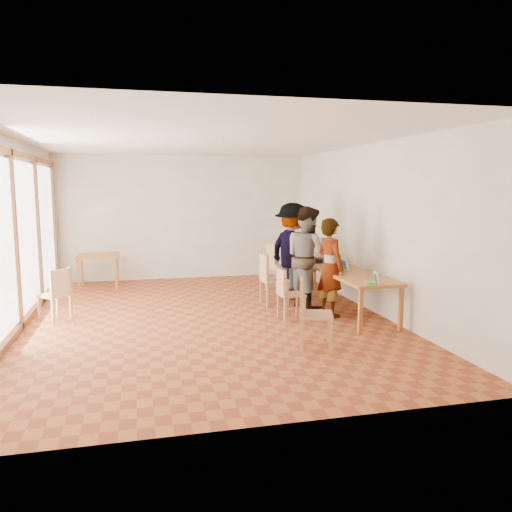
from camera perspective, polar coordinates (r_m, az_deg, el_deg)
The scene contains 25 objects.
ground at distance 8.64m, azimuth -5.69°, elevation -7.11°, with size 8.00×8.00×0.00m, color #9C5125.
wall_back at distance 12.35m, azimuth -8.30°, elevation 4.39°, with size 6.00×0.10×3.00m, color silver.
wall_front at distance 4.48m, azimuth 0.99°, elevation -1.43°, with size 6.00×0.10×3.00m, color silver.
wall_right at distance 9.27m, azimuth 12.92°, elevation 3.16°, with size 0.10×8.00×3.00m, color silver.
window_wall at distance 8.52m, azimuth -25.99°, elevation 2.18°, with size 0.10×8.00×3.00m, color white.
ceiling at distance 8.39m, azimuth -5.97°, elevation 13.25°, with size 6.00×8.00×0.04m, color white.
communal_table at distance 9.59m, azimuth 8.82°, elevation -1.38°, with size 0.80×4.00×0.75m.
side_table at distance 11.62m, azimuth -17.60°, elevation -0.22°, with size 0.90×0.90×0.75m.
chair_near at distance 6.99m, azimuth 6.02°, elevation -5.63°, with size 0.58×0.58×0.52m.
chair_mid at distance 8.49m, azimuth 3.49°, elevation -3.68°, with size 0.42×0.42×0.46m.
chair_far at distance 9.45m, azimuth 1.49°, elevation -2.01°, with size 0.49×0.49×0.53m.
chair_empty at distance 10.81m, azimuth 2.27°, elevation -0.64°, with size 0.60×0.60×0.55m.
chair_spare at distance 9.00m, azimuth -21.70°, elevation -3.46°, with size 0.59×0.59×0.47m.
person_near at distance 8.70m, azimuth 8.48°, elevation -1.30°, with size 0.62×0.41×1.71m, color gray.
person_mid at distance 9.30m, azimuth 5.89°, elevation -0.12°, with size 0.92×0.71×1.88m, color gray.
person_far at distance 10.04m, azimuth 4.20°, elevation 0.59°, with size 1.24×0.71×1.92m, color gray.
laptop_near at distance 7.93m, azimuth 13.32°, elevation -2.71°, with size 0.22×0.24×0.18m.
laptop_mid at distance 9.09m, azimuth 9.86°, elevation -1.25°, with size 0.22×0.25×0.20m.
laptop_far at distance 9.97m, azimuth 8.25°, elevation -0.44°, with size 0.23×0.26×0.19m.
yellow_mug at distance 10.20m, azimuth 9.17°, elevation -0.32°, with size 0.11×0.11×0.09m, color gold.
green_bottle at distance 9.13m, azimuth 9.45°, elevation -0.67°, with size 0.07×0.07×0.28m, color #1F6A24.
clear_glass at distance 9.98m, azimuth 8.93°, elevation -0.49°, with size 0.07×0.07×0.09m, color silver.
condiment_cup at distance 10.75m, azimuth 7.93°, elevation 0.04°, with size 0.08×0.08×0.06m, color white.
pink_phone at distance 11.15m, azimuth 7.27°, elevation 0.22°, with size 0.05×0.10×0.01m, color #F63D5E.
black_pouch at distance 9.93m, azimuth 7.10°, elevation -0.49°, with size 0.16×0.26×0.09m, color black.
Camera 1 is at (-1.10, -8.28, 2.22)m, focal length 35.00 mm.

